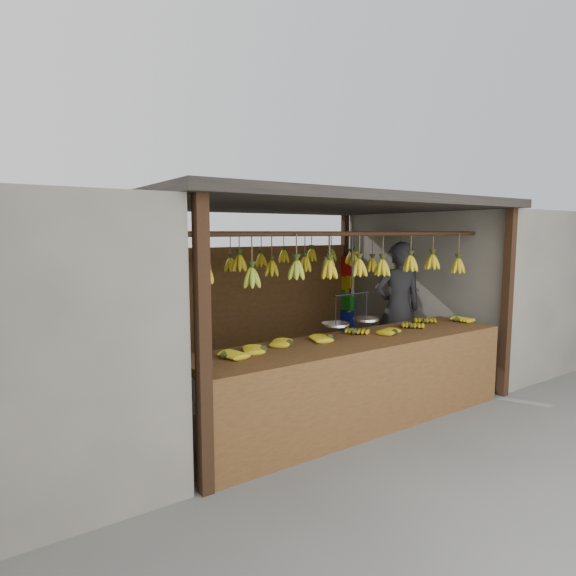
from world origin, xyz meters
TOP-DOWN VIEW (x-y plane):
  - ground at (0.00, 0.00)m, footprint 80.00×80.00m
  - stall at (0.00, 0.33)m, footprint 4.30×3.30m
  - neighbor_right at (3.60, 0.00)m, footprint 3.00×3.00m
  - counter at (-0.08, -1.23)m, footprint 3.72×0.85m
  - hanging_bananas at (0.00, 0.00)m, footprint 3.62×2.26m
  - balance_scale at (-0.07, -1.00)m, footprint 0.74×0.31m
  - vendor at (1.60, -0.11)m, footprint 0.81×0.69m
  - bag_bundles at (1.94, 1.35)m, footprint 0.08×0.26m

SIDE VIEW (x-z plane):
  - ground at x=0.00m, z-range 0.00..0.00m
  - counter at x=-0.08m, z-range 0.24..1.20m
  - vendor at x=1.60m, z-range 0.00..1.88m
  - bag_bundles at x=1.94m, z-range 0.33..1.62m
  - balance_scale at x=-0.07m, z-range 0.65..1.59m
  - neighbor_right at x=3.60m, z-range 0.00..2.30m
  - hanging_bananas at x=0.00m, z-range 1.43..1.82m
  - stall at x=0.00m, z-range 0.77..3.17m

